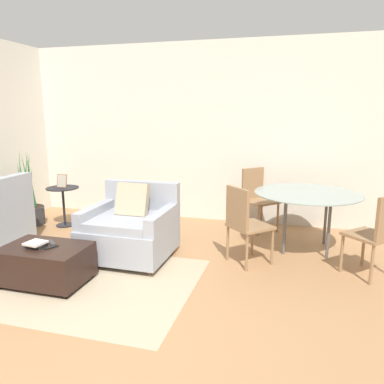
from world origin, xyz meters
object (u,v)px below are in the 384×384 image
ottoman (46,263)px  dining_chair_near_left (244,220)px  armchair (131,229)px  dining_chair_near_right (378,230)px  dining_table (307,198)px  dining_chair_far_left (257,195)px  potted_plant (29,208)px  picture_frame (62,181)px  side_table (63,199)px  book_stack (36,244)px  tv_remote_primary (51,247)px  tv_remote_secondary (51,242)px

ottoman → dining_chair_near_left: size_ratio=0.93×
armchair → dining_chair_near_right: (2.69, 0.14, 0.17)m
dining_table → dining_chair_far_left: size_ratio=1.44×
dining_table → dining_chair_near_right: size_ratio=1.44×
potted_plant → dining_table: (4.07, 0.02, 0.41)m
picture_frame → side_table: bearing=90.0°
book_stack → dining_chair_near_right: bearing=17.7°
dining_chair_near_left → dining_chair_far_left: bearing=90.0°
tv_remote_primary → dining_chair_near_right: dining_chair_near_right is taller
potted_plant → dining_chair_far_left: (3.38, 0.71, 0.26)m
picture_frame → dining_chair_far_left: bearing=12.5°
armchair → potted_plant: 2.21m
ottoman → picture_frame: 2.07m
tv_remote_secondary → dining_chair_near_right: size_ratio=0.17×
dining_chair_near_left → dining_chair_near_right: size_ratio=1.00×
tv_remote_primary → dining_chair_far_left: size_ratio=0.16×
side_table → potted_plant: bearing=-171.6°
dining_chair_near_left → potted_plant: bearing=168.9°
dining_chair_near_left → dining_chair_far_left: same height
ottoman → side_table: size_ratio=1.40×
tv_remote_secondary → dining_table: 3.01m
ottoman → book_stack: book_stack is taller
dining_chair_near_left → dining_chair_near_right: (1.37, 0.00, 0.00)m
tv_remote_primary → potted_plant: potted_plant is taller
dining_chair_near_right → dining_table: bearing=135.0°
book_stack → dining_chair_near_left: bearing=28.6°
potted_plant → dining_table: potted_plant is taller
potted_plant → dining_chair_near_right: bearing=-7.9°
armchair → picture_frame: 1.78m
book_stack → tv_remote_primary: size_ratio=1.41×
armchair → side_table: 1.75m
dining_chair_far_left → dining_table: bearing=-45.0°
tv_remote_primary → dining_chair_near_right: size_ratio=0.16×
ottoman → dining_table: dining_table is taller
tv_remote_secondary → picture_frame: picture_frame is taller
ottoman → potted_plant: bearing=132.2°
armchair → side_table: bearing=149.6°
tv_remote_secondary → picture_frame: 1.94m
picture_frame → armchair: bearing=-30.4°
tv_remote_secondary → dining_chair_far_left: (1.85, 2.28, 0.12)m
potted_plant → side_table: 0.58m
tv_remote_secondary → picture_frame: (-0.97, 1.65, 0.30)m
book_stack → dining_table: 3.14m
armchair → tv_remote_primary: armchair is taller
armchair → dining_table: armchair is taller
side_table → dining_table: 3.52m
side_table → dining_chair_near_left: 2.92m
potted_plant → dining_table: bearing=0.3°
potted_plant → dining_chair_near_right: 4.80m
tv_remote_secondary → dining_chair_near_right: 3.35m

